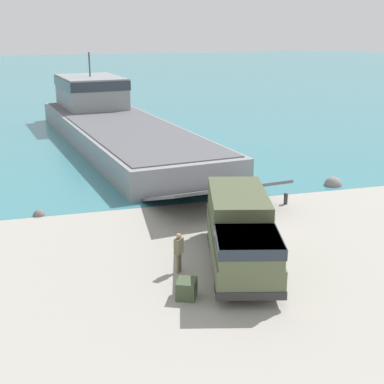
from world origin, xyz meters
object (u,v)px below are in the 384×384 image
at_px(mooring_bollard, 286,198).
at_px(cargo_crate, 187,289).
at_px(soldier_on_ramp, 179,250).
at_px(moored_boat_a, 94,89).
at_px(landing_craft, 112,120).
at_px(military_truck, 241,231).

relative_size(mooring_bollard, cargo_crate, 0.79).
distance_m(soldier_on_ramp, moored_boat_a, 64.99).
relative_size(landing_craft, cargo_crate, 43.94).
xyz_separation_m(military_truck, soldier_on_ramp, (-2.74, -0.05, -0.51)).
height_order(soldier_on_ramp, cargo_crate, soldier_on_ramp).
bearing_deg(mooring_bollard, landing_craft, 107.88).
relative_size(soldier_on_ramp, cargo_crate, 2.04).
bearing_deg(military_truck, cargo_crate, -38.35).
xyz_separation_m(military_truck, moored_boat_a, (0.50, 64.86, -0.92)).
bearing_deg(cargo_crate, military_truck, 36.81).
relative_size(landing_craft, mooring_bollard, 55.28).
height_order(landing_craft, moored_boat_a, landing_craft).
distance_m(mooring_bollard, cargo_crate, 12.54).
height_order(mooring_bollard, cargo_crate, cargo_crate).
distance_m(military_truck, soldier_on_ramp, 2.79).
height_order(military_truck, soldier_on_ramp, military_truck).
height_order(landing_craft, mooring_bollard, landing_craft).
distance_m(military_truck, mooring_bollard, 8.94).
bearing_deg(soldier_on_ramp, mooring_bollard, -96.96).
bearing_deg(mooring_bollard, moored_boat_a, 94.93).
bearing_deg(mooring_bollard, soldier_on_ramp, -139.57).
relative_size(landing_craft, soldier_on_ramp, 21.55).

